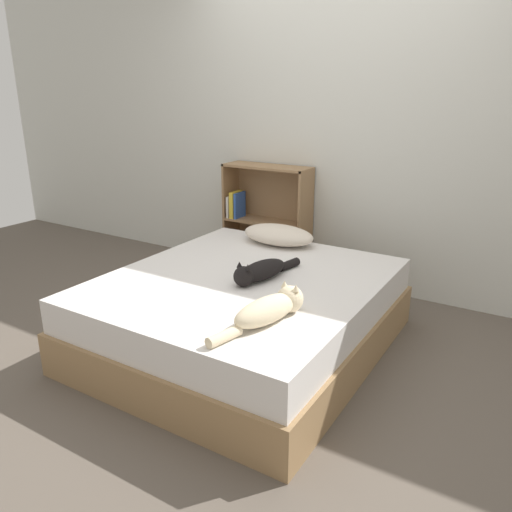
{
  "coord_description": "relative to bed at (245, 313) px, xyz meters",
  "views": [
    {
      "loc": [
        1.56,
        -2.39,
        1.57
      ],
      "look_at": [
        0.0,
        0.14,
        0.57
      ],
      "focal_mm": 35.0,
      "sensor_mm": 36.0,
      "label": 1
    }
  ],
  "objects": [
    {
      "name": "pillow",
      "position": [
        -0.16,
        0.72,
        0.31
      ],
      "size": [
        0.55,
        0.32,
        0.14
      ],
      "color": "beige",
      "rests_on": "bed"
    },
    {
      "name": "bed",
      "position": [
        0.0,
        0.0,
        0.0
      ],
      "size": [
        1.6,
        1.81,
        0.47
      ],
      "color": "#99754C",
      "rests_on": "ground_plane"
    },
    {
      "name": "cat_light",
      "position": [
        0.43,
        -0.43,
        0.3
      ],
      "size": [
        0.24,
        0.61,
        0.16
      ],
      "rotation": [
        0.0,
        0.0,
        1.34
      ],
      "color": "beige",
      "rests_on": "bed"
    },
    {
      "name": "ground_plane",
      "position": [
        0.0,
        0.0,
        -0.23
      ],
      "size": [
        8.0,
        8.0,
        0.0
      ],
      "primitive_type": "plane",
      "color": "brown"
    },
    {
      "name": "wall_back",
      "position": [
        0.0,
        1.37,
        1.02
      ],
      "size": [
        8.0,
        0.06,
        2.5
      ],
      "color": "silver",
      "rests_on": "ground_plane"
    },
    {
      "name": "cat_dark",
      "position": [
        0.1,
        0.02,
        0.29
      ],
      "size": [
        0.22,
        0.56,
        0.14
      ],
      "rotation": [
        0.0,
        0.0,
        4.51
      ],
      "color": "black",
      "rests_on": "bed"
    },
    {
      "name": "bookshelf",
      "position": [
        -0.57,
        1.24,
        0.26
      ],
      "size": [
        0.76,
        0.26,
        0.96
      ],
      "color": "#8E6B47",
      "rests_on": "ground_plane"
    }
  ]
}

